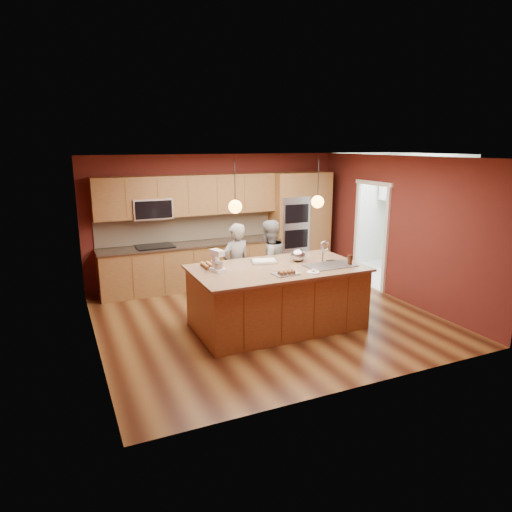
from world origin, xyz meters
name	(u,v)px	position (x,y,z in m)	size (l,w,h in m)	color
floor	(267,318)	(0.00, 0.00, 0.00)	(5.50, 5.50, 0.00)	#411F10
ceiling	(268,157)	(0.00, 0.00, 2.70)	(5.50, 5.50, 0.00)	silver
wall_back	(217,219)	(0.00, 2.50, 1.35)	(5.50, 5.50, 0.00)	#541C17
wall_front	(361,282)	(0.00, -2.50, 1.35)	(5.50, 5.50, 0.00)	#541C17
wall_left	(90,258)	(-2.75, 0.00, 1.35)	(5.00, 5.00, 0.00)	#541C17
wall_right	(399,229)	(2.75, 0.00, 1.35)	(5.00, 5.00, 0.00)	#541C17
cabinet_run	(190,241)	(-0.68, 2.25, 0.98)	(3.74, 0.64, 2.30)	brown
oven_column	(299,224)	(1.85, 2.19, 1.15)	(1.30, 0.62, 2.30)	brown
doorway_trim	(371,237)	(2.73, 0.80, 1.05)	(0.08, 1.11, 2.20)	white
laundry_room	(421,188)	(4.35, 1.20, 1.95)	(2.60, 2.70, 2.70)	beige
pendant_left	(235,206)	(-0.70, -0.35, 2.00)	(0.20, 0.20, 0.80)	black
pendant_right	(318,202)	(0.72, -0.35, 2.00)	(0.20, 0.20, 0.80)	black
island	(278,296)	(0.03, -0.36, 0.51)	(2.71, 1.52, 1.38)	brown
person_left	(236,267)	(-0.30, 0.66, 0.78)	(0.57, 0.37, 1.57)	black
person_right	(269,263)	(0.34, 0.66, 0.79)	(0.77, 0.60, 1.58)	slate
stand_mixer	(217,262)	(-0.94, -0.20, 1.14)	(0.24, 0.28, 0.34)	white
sheet_cake	(264,261)	(-0.07, -0.02, 1.02)	(0.48, 0.41, 0.05)	silver
cooling_rack	(285,274)	(-0.07, -0.77, 1.01)	(0.38, 0.27, 0.02)	#A7AAAE
mixing_bowl	(298,255)	(0.50, -0.16, 1.10)	(0.25, 0.25, 0.22)	#A9ABB0
plate	(313,272)	(0.36, -0.87, 1.01)	(0.19, 0.19, 0.01)	white
tumbler	(350,260)	(1.14, -0.70, 1.08)	(0.08, 0.08, 0.16)	#351B10
phone	(331,261)	(1.00, -0.37, 1.00)	(0.14, 0.08, 0.01)	black
cupcakes_left	(210,265)	(-0.98, 0.07, 1.04)	(0.24, 0.33, 0.07)	#C2824B
cupcakes_rack	(287,272)	(-0.07, -0.82, 1.05)	(0.28, 0.14, 0.06)	#C2824B
cupcakes_right	(298,254)	(0.68, 0.16, 1.03)	(0.14, 0.14, 0.06)	#C2824B
washer	(420,253)	(4.22, 0.92, 0.54)	(0.67, 0.69, 1.09)	white
dryer	(400,252)	(4.17, 1.49, 0.45)	(0.56, 0.57, 0.90)	white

